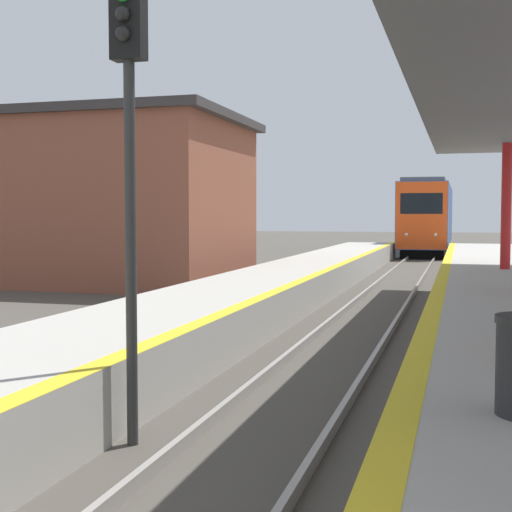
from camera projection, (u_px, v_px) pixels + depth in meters
train at (428, 217)px, 47.09m from camera, size 2.81×17.80×4.55m
signal_near at (129, 122)px, 7.56m from camera, size 0.36×0.31×5.04m
station_building at (59, 200)px, 26.81m from camera, size 14.07×7.74×6.04m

